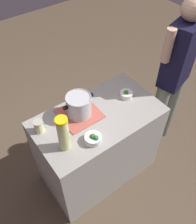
# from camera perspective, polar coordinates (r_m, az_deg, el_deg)

# --- Properties ---
(ground_plane) EXTENTS (8.00, 8.00, 0.00)m
(ground_plane) POSITION_cam_1_polar(r_m,az_deg,el_deg) (2.86, 0.00, -13.09)
(ground_plane) COLOR brown
(counter_slab) EXTENTS (1.13, 0.64, 0.91)m
(counter_slab) POSITION_cam_1_polar(r_m,az_deg,el_deg) (2.47, 0.00, -7.92)
(counter_slab) COLOR gray
(counter_slab) RESTS_ON ground_plane
(dish_cloth) EXTENTS (0.33, 0.33, 0.01)m
(dish_cloth) POSITION_cam_1_polar(r_m,az_deg,el_deg) (2.13, -4.34, -0.42)
(dish_cloth) COLOR #B8584A
(dish_cloth) RESTS_ON counter_slab
(cooking_pot) EXTENTS (0.29, 0.22, 0.20)m
(cooking_pot) POSITION_cam_1_polar(r_m,az_deg,el_deg) (2.05, -4.50, 1.57)
(cooking_pot) COLOR #B7B7BC
(cooking_pot) RESTS_ON dish_cloth
(lemonade_pitcher) EXTENTS (0.09, 0.09, 0.32)m
(lemonade_pitcher) POSITION_cam_1_polar(r_m,az_deg,el_deg) (1.80, -8.06, -5.02)
(lemonade_pitcher) COLOR #DCE390
(lemonade_pitcher) RESTS_ON counter_slab
(mason_jar) EXTENTS (0.08, 0.08, 0.11)m
(mason_jar) POSITION_cam_1_polar(r_m,az_deg,el_deg) (2.02, -13.59, -3.26)
(mason_jar) COLOR beige
(mason_jar) RESTS_ON counter_slab
(broccoli_bowl_front) EXTENTS (0.12, 0.12, 0.07)m
(broccoli_bowl_front) POSITION_cam_1_polar(r_m,az_deg,el_deg) (2.28, 6.58, 4.18)
(broccoli_bowl_front) COLOR silver
(broccoli_bowl_front) RESTS_ON counter_slab
(broccoli_bowl_center) EXTENTS (0.14, 0.14, 0.08)m
(broccoli_bowl_center) POSITION_cam_1_polar(r_m,az_deg,el_deg) (1.92, -1.10, -6.18)
(broccoli_bowl_center) COLOR silver
(broccoli_bowl_center) RESTS_ON counter_slab
(person_cook) EXTENTS (0.50, 0.28, 1.73)m
(person_cook) POSITION_cam_1_polar(r_m,az_deg,el_deg) (2.53, 17.25, 7.94)
(person_cook) COLOR slate
(person_cook) RESTS_ON ground_plane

